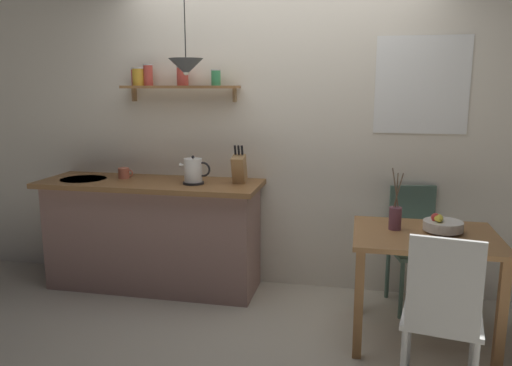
% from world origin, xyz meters
% --- Properties ---
extents(ground_plane, '(14.00, 14.00, 0.00)m').
position_xyz_m(ground_plane, '(0.00, 0.00, 0.00)').
color(ground_plane, '#BCB29E').
extents(back_wall, '(6.80, 0.11, 2.70)m').
position_xyz_m(back_wall, '(0.20, 0.65, 1.35)').
color(back_wall, silver).
rests_on(back_wall, ground_plane).
extents(kitchen_counter, '(1.83, 0.63, 0.92)m').
position_xyz_m(kitchen_counter, '(-1.00, 0.32, 0.47)').
color(kitchen_counter, gray).
rests_on(kitchen_counter, ground_plane).
extents(wall_shelf, '(0.99, 0.20, 0.31)m').
position_xyz_m(wall_shelf, '(-0.88, 0.49, 1.73)').
color(wall_shelf, '#9E6B3D').
extents(dining_table, '(0.92, 0.75, 0.74)m').
position_xyz_m(dining_table, '(1.12, -0.16, 0.62)').
color(dining_table, '#9E6B3D').
rests_on(dining_table, ground_plane).
extents(dining_chair_near, '(0.47, 0.46, 0.96)m').
position_xyz_m(dining_chair_near, '(1.13, -0.87, 0.53)').
color(dining_chair_near, silver).
rests_on(dining_chair_near, ground_plane).
extents(dining_chair_far, '(0.49, 0.51, 0.92)m').
position_xyz_m(dining_chair_far, '(1.13, 0.42, 0.51)').
color(dining_chair_far, '#4C6B5B').
rests_on(dining_chair_far, ground_plane).
extents(fruit_bowl, '(0.25, 0.25, 0.12)m').
position_xyz_m(fruit_bowl, '(1.23, -0.09, 0.79)').
color(fruit_bowl, silver).
rests_on(fruit_bowl, dining_table).
extents(twig_vase, '(0.08, 0.08, 0.42)m').
position_xyz_m(twig_vase, '(0.93, -0.10, 0.82)').
color(twig_vase, brown).
rests_on(twig_vase, dining_table).
extents(electric_kettle, '(0.25, 0.17, 0.23)m').
position_xyz_m(electric_kettle, '(-0.61, 0.26, 1.02)').
color(electric_kettle, black).
rests_on(electric_kettle, kitchen_counter).
extents(knife_block, '(0.10, 0.17, 0.31)m').
position_xyz_m(knife_block, '(-0.26, 0.35, 1.04)').
color(knife_block, tan).
rests_on(knife_block, kitchen_counter).
extents(coffee_mug_by_sink, '(0.13, 0.09, 0.09)m').
position_xyz_m(coffee_mug_by_sink, '(-1.26, 0.37, 0.97)').
color(coffee_mug_by_sink, '#C6664C').
rests_on(coffee_mug_by_sink, kitchen_counter).
extents(pendant_lamp, '(0.26, 0.26, 0.57)m').
position_xyz_m(pendant_lamp, '(-0.62, 0.19, 1.83)').
color(pendant_lamp, black).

